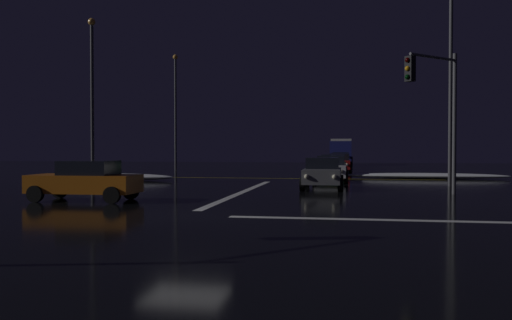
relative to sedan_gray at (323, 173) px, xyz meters
The scene contains 18 objects.
ground 12.37m from the sedan_gray, 106.90° to the right, with size 120.00×120.00×0.10m, color black.
stop_line_north 4.55m from the sedan_gray, 143.18° to the right, with size 0.35×15.71×0.01m.
centre_line_ns 9.64m from the sedan_gray, 111.93° to the left, with size 22.00×0.15×0.01m.
crosswalk_bar_east 13.11m from the sedan_gray, 64.49° to the right, with size 15.71×0.40×0.01m.
snow_bank_left_curb 14.44m from the sedan_gray, 159.55° to the left, with size 8.01×1.50×0.44m.
snow_bank_right_curb 12.09m from the sedan_gray, 58.34° to the left, with size 10.79×1.50×0.37m.
sedan_gray is the anchor object (origin of this frame).
sedan_white 5.91m from the sedan_gray, 87.87° to the left, with size 2.02×4.33×1.57m.
sedan_green 11.71m from the sedan_gray, 89.28° to the left, with size 2.02×4.33×1.57m.
sedan_red 18.18m from the sedan_gray, 88.56° to the left, with size 2.02×4.33×1.57m.
sedan_blue 24.62m from the sedan_gray, 89.01° to the left, with size 2.02×4.33×1.57m.
sedan_black 31.04m from the sedan_gray, 89.33° to the left, with size 2.02×4.33×1.57m.
box_truck 38.89m from the sedan_gray, 89.60° to the left, with size 2.68×8.28×3.08m.
sedan_orange_crossing 11.86m from the sedan_gray, 138.32° to the right, with size 4.33×2.02×1.57m.
traffic_signal_ne 6.88m from the sedan_gray, 32.51° to the right, with size 2.46×2.46×6.26m.
streetlamp_left_near 14.91m from the sedan_gray, 168.09° to the left, with size 0.44×0.44×9.77m.
streetlamp_left_far 23.95m from the sedan_gray, 126.15° to the left, with size 0.44×0.44×10.23m.
streetlamp_right_near 8.86m from the sedan_gray, 23.70° to the left, with size 0.44×0.44×10.39m.
Camera 1 is at (4.97, -16.40, 2.10)m, focal length 39.11 mm.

